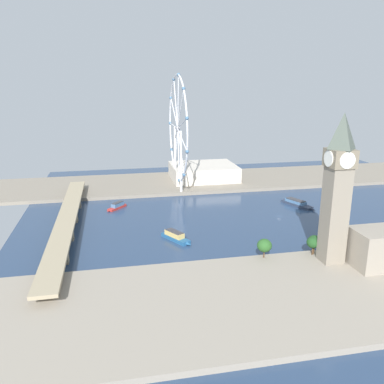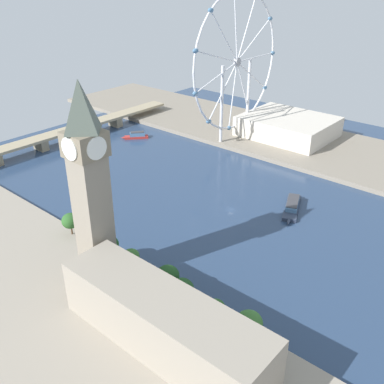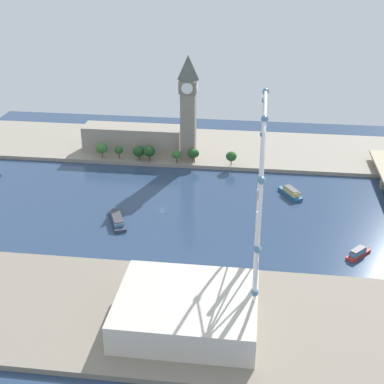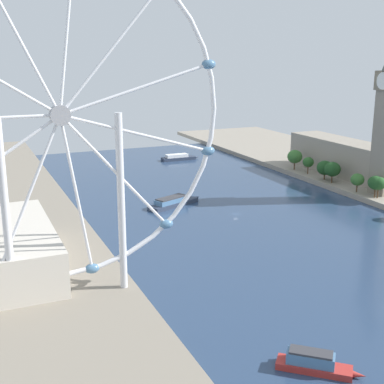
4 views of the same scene
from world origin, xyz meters
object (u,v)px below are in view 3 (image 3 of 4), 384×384
at_px(parliament_block, 133,138).
at_px(tour_boat_0, 290,192).
at_px(riverside_hall, 187,309).
at_px(tour_boat_3, 117,219).
at_px(clock_tower, 188,106).
at_px(tour_boat_1, 358,253).
at_px(ferris_wheel, 260,197).

xyz_separation_m(parliament_block, tour_boat_0, (67.25, 133.22, -11.29)).
relative_size(riverside_hall, tour_boat_3, 1.96).
xyz_separation_m(clock_tower, tour_boat_1, (134.41, 120.95, -45.46)).
relative_size(tour_boat_0, tour_boat_3, 0.77).
bearing_deg(ferris_wheel, tour_boat_3, -127.66).
bearing_deg(tour_boat_0, tour_boat_3, 85.54).
bearing_deg(riverside_hall, parliament_block, -160.76).
relative_size(clock_tower, tour_boat_3, 2.49).
relative_size(ferris_wheel, tour_boat_0, 4.10).
relative_size(riverside_hall, tour_boat_0, 2.55).
relative_size(tour_boat_1, tour_boat_3, 0.55).
bearing_deg(tour_boat_3, ferris_wheel, -150.65).
distance_m(clock_tower, tour_boat_3, 125.37).
height_order(tour_boat_1, tour_boat_3, tour_boat_1).
distance_m(clock_tower, ferris_wheel, 193.56).
height_order(parliament_block, tour_boat_1, parliament_block).
distance_m(parliament_block, ferris_wheel, 228.51).
bearing_deg(ferris_wheel, tour_boat_1, 128.89).
distance_m(riverside_hall, tour_boat_1, 121.50).
height_order(riverside_hall, tour_boat_3, riverside_hall).
bearing_deg(ferris_wheel, parliament_block, -150.58).
height_order(ferris_wheel, tour_boat_0, ferris_wheel).
height_order(clock_tower, tour_boat_3, clock_tower).
bearing_deg(parliament_block, tour_boat_1, 49.58).
xyz_separation_m(clock_tower, tour_boat_3, (112.05, -32.96, -45.56)).
bearing_deg(ferris_wheel, clock_tower, -161.95).
bearing_deg(clock_tower, ferris_wheel, 18.05).
height_order(riverside_hall, tour_boat_1, riverside_hall).
bearing_deg(riverside_hall, tour_boat_1, 129.79).
xyz_separation_m(clock_tower, ferris_wheel, (183.68, 59.85, 12.07)).
distance_m(tour_boat_1, tour_boat_3, 155.53).
bearing_deg(tour_boat_1, tour_boat_3, 122.91).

